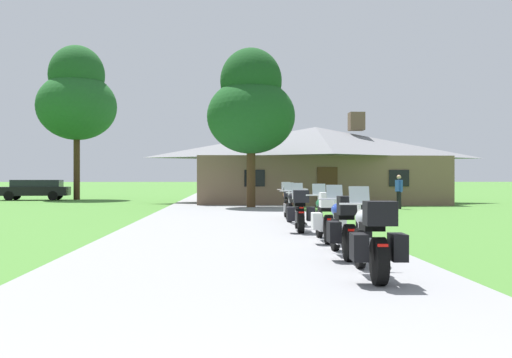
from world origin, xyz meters
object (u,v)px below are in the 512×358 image
motorcycle_silver_nearest_to_camera (372,240)px  motorcycle_silver_fourth_in_row (300,211)px  motorcycle_green_third_in_row (326,217)px  bystander_blue_shirt_near_lodge (399,190)px  parked_black_suv_far_left (35,189)px  motorcycle_black_fifth_in_row (295,206)px  motorcycle_orange_farthest_in_row (288,203)px  tree_by_lodge_front (251,106)px  motorcycle_blue_second_in_row (344,227)px  tree_left_far (77,97)px

motorcycle_silver_nearest_to_camera → motorcycle_silver_fourth_in_row: 7.33m
motorcycle_green_third_in_row → bystander_blue_shirt_near_lodge: (6.19, 14.92, 0.32)m
motorcycle_green_third_in_row → parked_black_suv_far_left: parked_black_suv_far_left is taller
motorcycle_silver_fourth_in_row → motorcycle_black_fifth_in_row: same height
motorcycle_orange_farthest_in_row → tree_by_lodge_front: (-0.95, 8.50, 4.49)m
motorcycle_blue_second_in_row → tree_by_lodge_front: tree_by_lodge_front is taller
motorcycle_silver_fourth_in_row → motorcycle_silver_nearest_to_camera: bearing=-86.0°
bystander_blue_shirt_near_lodge → motorcycle_orange_farthest_in_row: bearing=126.9°
motorcycle_orange_farthest_in_row → motorcycle_green_third_in_row: bearing=-88.7°
motorcycle_blue_second_in_row → tree_left_far: (-12.71, 31.08, 6.63)m
motorcycle_black_fifth_in_row → bystander_blue_shirt_near_lodge: (6.28, 9.94, 0.31)m
motorcycle_silver_nearest_to_camera → motorcycle_black_fifth_in_row: same height
tree_by_lodge_front → tree_left_far: size_ratio=0.73×
motorcycle_blue_second_in_row → motorcycle_silver_fourth_in_row: size_ratio=1.00×
motorcycle_silver_fourth_in_row → motorcycle_black_fifth_in_row: (0.18, 2.44, 0.01)m
motorcycle_orange_farthest_in_row → tree_by_lodge_front: size_ratio=0.26×
motorcycle_silver_fourth_in_row → motorcycle_black_fifth_in_row: size_ratio=1.00×
motorcycle_black_fifth_in_row → bystander_blue_shirt_near_lodge: 11.76m
tree_left_far → tree_by_lodge_front: bearing=-46.8°
parked_black_suv_far_left → motorcycle_silver_nearest_to_camera: bearing=-159.4°
motorcycle_green_third_in_row → motorcycle_silver_nearest_to_camera: bearing=-91.0°
motorcycle_orange_farthest_in_row → tree_by_lodge_front: 9.66m
motorcycle_silver_fourth_in_row → parked_black_suv_far_left: parked_black_suv_far_left is taller
motorcycle_blue_second_in_row → motorcycle_black_fifth_in_row: size_ratio=1.00×
motorcycle_green_third_in_row → tree_left_far: size_ratio=0.19×
motorcycle_green_third_in_row → motorcycle_orange_farthest_in_row: 7.45m
motorcycle_green_third_in_row → motorcycle_orange_farthest_in_row: same height
motorcycle_black_fifth_in_row → parked_black_suv_far_left: parked_black_suv_far_left is taller
motorcycle_silver_nearest_to_camera → motorcycle_blue_second_in_row: (0.06, 2.23, 0.00)m
motorcycle_silver_nearest_to_camera → bystander_blue_shirt_near_lodge: (6.36, 19.71, 0.32)m
motorcycle_green_third_in_row → bystander_blue_shirt_near_lodge: size_ratio=1.25×
motorcycle_silver_nearest_to_camera → tree_left_far: size_ratio=0.19×
motorcycle_orange_farthest_in_row → bystander_blue_shirt_near_lodge: bearing=51.1°
motorcycle_blue_second_in_row → motorcycle_black_fifth_in_row: bearing=90.7°
tree_by_lodge_front → motorcycle_black_fifth_in_row: bearing=-85.2°
motorcycle_green_third_in_row → motorcycle_silver_fourth_in_row: 2.56m
motorcycle_blue_second_in_row → motorcycle_silver_fourth_in_row: (-0.16, 5.11, 0.00)m
motorcycle_blue_second_in_row → tree_left_far: size_ratio=0.19×
bystander_blue_shirt_near_lodge → tree_left_far: size_ratio=0.15×
tree_left_far → parked_black_suv_far_left: tree_left_far is taller
motorcycle_silver_fourth_in_row → motorcycle_orange_farthest_in_row: 4.91m
motorcycle_silver_nearest_to_camera → motorcycle_orange_farthest_in_row: 12.24m
motorcycle_silver_nearest_to_camera → motorcycle_blue_second_in_row: same height
motorcycle_silver_fourth_in_row → tree_left_far: 29.60m
motorcycle_orange_farthest_in_row → tree_by_lodge_front: bearing=97.3°
motorcycle_black_fifth_in_row → tree_by_lodge_front: tree_by_lodge_front is taller
motorcycle_blue_second_in_row → motorcycle_silver_fourth_in_row: bearing=92.6°
motorcycle_silver_nearest_to_camera → bystander_blue_shirt_near_lodge: bearing=75.1°
motorcycle_silver_nearest_to_camera → motorcycle_silver_fourth_in_row: size_ratio=1.00×
motorcycle_orange_farthest_in_row → tree_left_far: 25.51m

